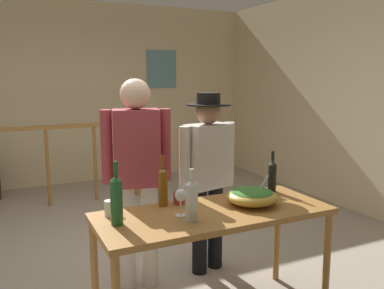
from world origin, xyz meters
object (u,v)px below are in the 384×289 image
Objects in this scene: serving_table at (214,222)px; wine_bottle_green at (116,199)px; wine_bottle_dark at (272,175)px; person_standing_right at (208,168)px; salad_bowl at (252,196)px; wine_bottle_clear at (192,199)px; stair_railing at (41,154)px; person_standing_left at (137,168)px; wine_bottle_amber at (163,186)px; mug_red at (179,197)px; wine_glass at (181,197)px; framed_picture at (161,69)px; mug_white at (110,208)px.

serving_table is 0.70m from wine_bottle_green.
serving_table is 4.96× the size of wine_bottle_dark.
person_standing_right reaches higher than serving_table.
wine_bottle_green is (-0.96, 0.02, 0.10)m from salad_bowl.
person_standing_right is (0.53, 0.80, -0.02)m from wine_bottle_clear.
person_standing_left is (0.50, -2.49, 0.28)m from stair_railing.
mug_red is at bearing 0.69° from wine_bottle_amber.
wine_bottle_clear is (0.05, -0.35, -0.01)m from wine_bottle_amber.
wine_glass is 0.12× the size of person_standing_right.
wine_bottle_green reaches higher than wine_bottle_amber.
framed_picture is 4.18m from wine_bottle_dark.
mug_white is 0.07× the size of person_standing_right.
salad_bowl is (1.12, -3.18, 0.16)m from stair_railing.
stair_railing is at bearing 100.53° from wine_bottle_amber.
salad_bowl is 0.21× the size of person_standing_left.
framed_picture is at bearing 70.18° from wine_glass.
mug_white is at bearing 145.38° from wine_bottle_clear.
serving_table is 1.02× the size of person_standing_right.
stair_railing is 2.99m from mug_white.
serving_table is 0.95× the size of person_standing_left.
mug_white is at bearing -173.04° from wine_bottle_amber.
serving_table is at bearing -179.38° from salad_bowl.
stair_railing is 11.82× the size of wine_bottle_dark.
serving_table is at bearing 52.29° from person_standing_right.
person_standing_right reaches higher than mug_red.
mug_white is (0.00, 0.17, -0.11)m from wine_bottle_green.
wine_bottle_green is 0.46m from wine_bottle_clear.
mug_white is at bearing 89.77° from wine_bottle_green.
framed_picture is 4.60m from wine_glass.
wine_bottle_amber is 3.40× the size of mug_white.
wine_bottle_green is 1.19× the size of wine_bottle_clear.
person_standing_left is (-0.32, 0.69, 0.27)m from serving_table.
wine_bottle_clear reaches higher than mug_red.
wine_bottle_clear is 0.96m from person_standing_right.
stair_railing is at bearing -78.66° from person_standing_right.
wine_bottle_clear is at bearing -168.03° from salad_bowl.
wine_bottle_clear is 2.82× the size of mug_red.
framed_picture is 4.57m from serving_table.
framed_picture is 1.75× the size of wine_bottle_amber.
wine_bottle_clear is at bearing 43.06° from person_standing_right.
mug_white is at bearing -86.90° from stair_railing.
wine_bottle_clear is at bearing -79.65° from stair_railing.
person_standing_left is 1.08× the size of person_standing_right.
stair_railing is at bearing 104.44° from serving_table.
mug_white is (0.16, -2.99, 0.15)m from stair_railing.
mug_white is at bearing 154.54° from wine_glass.
person_standing_left reaches higher than person_standing_right.
wine_bottle_amber is at bearing 108.61° from person_standing_left.
wine_bottle_amber is 0.40m from mug_white.
mug_white reaches higher than serving_table.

